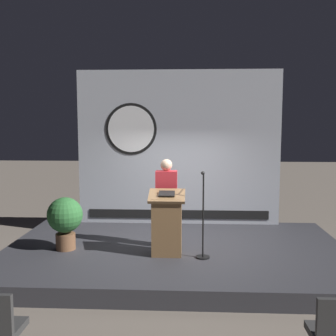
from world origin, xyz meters
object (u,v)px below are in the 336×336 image
at_px(speaker_person, 166,202).
at_px(microphone_stand, 203,228).
at_px(podium, 167,224).
at_px(potted_plant, 65,218).
at_px(audience_chair_left, 334,330).

height_order(speaker_person, microphone_stand, speaker_person).
xyz_separation_m(podium, potted_plant, (-1.89, 0.20, 0.03)).
bearing_deg(speaker_person, audience_chair_left, -60.45).
bearing_deg(microphone_stand, speaker_person, 138.97).
bearing_deg(podium, audience_chair_left, -57.04).
bearing_deg(potted_plant, podium, -5.98).
xyz_separation_m(speaker_person, audience_chair_left, (1.93, -3.40, -0.66)).
distance_m(podium, speaker_person, 0.56).
distance_m(microphone_stand, potted_plant, 2.54).
bearing_deg(speaker_person, podium, -85.97).
distance_m(speaker_person, audience_chair_left, 3.97).
xyz_separation_m(speaker_person, microphone_stand, (0.67, -0.58, -0.33)).
bearing_deg(potted_plant, speaker_person, 8.65).
xyz_separation_m(microphone_stand, audience_chair_left, (1.26, -2.82, -0.33)).
height_order(podium, audience_chair_left, podium).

